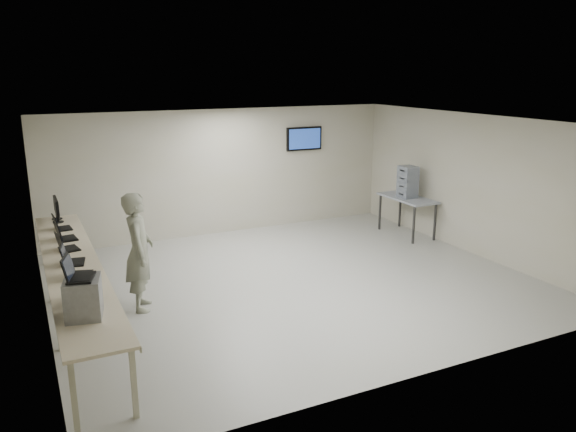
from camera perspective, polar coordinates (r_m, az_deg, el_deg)
name	(u,v)px	position (r m, az deg, el deg)	size (l,w,h in m)	color
room	(293,203)	(9.63, 0.55, 1.33)	(8.01, 7.01, 2.81)	#A8A8A5
workbench	(73,268)	(8.80, -20.97, -4.92)	(0.76, 6.00, 0.90)	beige
equipment_box	(83,298)	(6.82, -20.08, -7.81)	(0.39, 0.44, 0.46)	gray
laptop_on_box	(75,273)	(6.71, -20.79, -5.46)	(0.40, 0.43, 0.29)	black
laptop_0	(82,295)	(7.33, -20.21, -7.50)	(0.36, 0.42, 0.31)	black
laptop_1	(76,272)	(8.17, -20.75, -5.30)	(0.40, 0.44, 0.29)	black
laptop_2	(70,259)	(8.73, -21.28, -4.07)	(0.37, 0.42, 0.30)	black
laptop_3	(65,246)	(9.42, -21.69, -2.81)	(0.36, 0.40, 0.28)	black
laptop_4	(64,235)	(9.99, -21.84, -1.83)	(0.35, 0.41, 0.29)	black
laptop_5	(60,226)	(10.65, -22.14, -0.91)	(0.31, 0.37, 0.27)	black
monitor_near	(57,209)	(11.11, -22.43, 0.69)	(0.19, 0.44, 0.43)	black
monitor_far	(56,206)	(11.36, -22.52, 0.95)	(0.19, 0.43, 0.43)	black
soldier	(139,252)	(8.90, -14.89, -3.53)	(0.68, 0.44, 1.85)	gray
side_table	(407,200)	(12.82, 12.04, 1.55)	(0.67, 1.45, 0.87)	gray
storage_bins	(408,182)	(12.72, 12.07, 3.42)	(0.33, 0.37, 0.71)	slate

